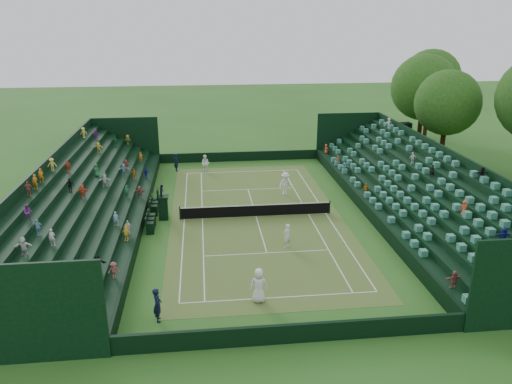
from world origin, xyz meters
TOP-DOWN VIEW (x-y plane):
  - ground at (0.00, 0.00)m, footprint 160.00×160.00m
  - court_surface at (0.00, 0.00)m, footprint 12.97×26.77m
  - perimeter_wall_north at (0.00, 15.88)m, footprint 17.17×0.20m
  - perimeter_wall_south at (0.00, -15.88)m, footprint 17.17×0.20m
  - perimeter_wall_east at (8.48, 0.00)m, footprint 0.20×31.77m
  - perimeter_wall_west at (-8.48, 0.00)m, footprint 0.20×31.77m
  - north_grandstand at (12.66, 0.00)m, footprint 6.60×32.00m
  - south_grandstand at (-12.66, 0.00)m, footprint 6.60×32.00m
  - tennis_net at (0.00, 0.00)m, footprint 11.67×0.10m
  - scoreboard_tower at (17.75, 16.00)m, footprint 2.00×1.00m
  - tree_row at (23.42, 9.99)m, footprint 12.75×37.82m
  - umpire_chair at (-7.05, 0.26)m, footprint 0.87×0.87m
  - courtside_chairs at (-7.83, 0.16)m, footprint 0.55×5.52m
  - player_near_west at (-1.20, -12.13)m, footprint 1.07×0.82m
  - player_near_east at (1.44, -5.64)m, footprint 0.73×0.67m
  - player_far_west at (-3.66, 12.18)m, footprint 1.04×0.94m
  - player_far_east at (3.08, 4.74)m, footprint 1.48×1.23m
  - line_judge_north at (-6.54, 12.86)m, footprint 0.62×0.76m
  - line_judge_south at (-6.46, -13.34)m, footprint 0.54×0.73m

SIDE VIEW (x-z plane):
  - ground at x=0.00m, z-range 0.00..0.00m
  - court_surface at x=0.00m, z-range 0.00..0.01m
  - courtside_chairs at x=-7.83m, z-range -0.15..1.05m
  - perimeter_wall_north at x=0.00m, z-range 0.00..1.00m
  - perimeter_wall_south at x=0.00m, z-range 0.00..1.00m
  - perimeter_wall_east at x=8.48m, z-range 0.00..1.00m
  - perimeter_wall_west at x=-8.48m, z-range 0.00..1.00m
  - tennis_net at x=0.00m, z-range 0.00..1.06m
  - player_near_east at x=1.44m, z-range 0.00..1.68m
  - player_far_west at x=-3.66m, z-range 0.00..1.75m
  - line_judge_north at x=-6.54m, z-range 0.00..1.80m
  - line_judge_south at x=-6.46m, z-range 0.00..1.83m
  - player_near_west at x=-1.20m, z-range 0.00..1.96m
  - player_far_east at x=3.08m, z-range 0.00..1.99m
  - umpire_chair at x=-7.05m, z-range -0.20..2.55m
  - north_grandstand at x=12.66m, z-range -0.90..4.00m
  - south_grandstand at x=-12.66m, z-range -0.90..4.00m
  - scoreboard_tower at x=17.75m, z-range 1.29..4.99m
  - tree_row at x=23.42m, z-range 1.20..12.93m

